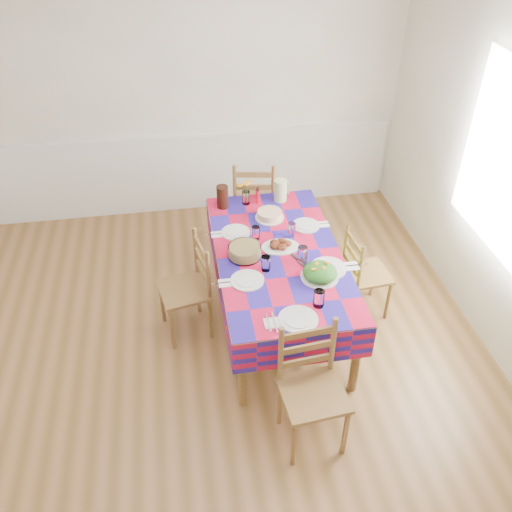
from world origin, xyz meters
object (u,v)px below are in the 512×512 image
(green_pitcher, at_px, (280,190))
(chair_right, at_px, (363,274))
(dining_table, at_px, (278,261))
(chair_near, at_px, (312,389))
(meat_platter, at_px, (280,245))
(chair_left, at_px, (188,288))
(tea_pitcher, at_px, (223,197))
(chair_far, at_px, (254,203))

(green_pitcher, height_order, chair_right, green_pitcher)
(dining_table, relative_size, chair_near, 1.97)
(dining_table, height_order, green_pitcher, green_pitcher)
(meat_platter, distance_m, chair_left, 0.84)
(dining_table, height_order, chair_near, chair_near)
(green_pitcher, distance_m, chair_right, 1.07)
(meat_platter, relative_size, tea_pitcher, 1.47)
(dining_table, bearing_deg, green_pitcher, 77.79)
(dining_table, distance_m, chair_near, 1.19)
(chair_near, bearing_deg, chair_right, 52.20)
(dining_table, height_order, chair_right, chair_right)
(green_pitcher, height_order, chair_far, chair_far)
(green_pitcher, relative_size, chair_left, 0.23)
(chair_left, bearing_deg, green_pitcher, 118.36)
(dining_table, xyz_separation_m, green_pitcher, (0.17, 0.80, 0.18))
(meat_platter, height_order, chair_far, chair_far)
(chair_near, xyz_separation_m, chair_far, (-0.00, 2.36, 0.01))
(meat_platter, xyz_separation_m, chair_far, (-0.03, 1.11, -0.28))
(chair_near, xyz_separation_m, chair_right, (0.76, 1.18, -0.05))
(chair_left, distance_m, chair_right, 1.50)
(green_pitcher, relative_size, chair_right, 0.24)
(chair_left, xyz_separation_m, chair_right, (1.50, -0.01, -0.03))
(tea_pitcher, bearing_deg, dining_table, -64.47)
(dining_table, relative_size, tea_pitcher, 8.88)
(tea_pitcher, height_order, chair_near, chair_near)
(chair_right, bearing_deg, dining_table, 84.95)
(tea_pitcher, bearing_deg, meat_platter, -60.78)
(chair_right, bearing_deg, green_pitcher, 31.09)
(green_pitcher, relative_size, tea_pitcher, 0.97)
(chair_near, bearing_deg, dining_table, 84.70)
(chair_far, distance_m, chair_left, 1.39)
(dining_table, height_order, chair_far, chair_far)
(meat_platter, xyz_separation_m, chair_left, (-0.77, -0.06, -0.31))
(green_pitcher, xyz_separation_m, tea_pitcher, (-0.54, -0.03, 0.00))
(dining_table, bearing_deg, meat_platter, 69.16)
(meat_platter, relative_size, chair_left, 0.34)
(meat_platter, bearing_deg, green_pitcher, 78.61)
(green_pitcher, xyz_separation_m, chair_near, (-0.18, -1.98, -0.36))
(meat_platter, xyz_separation_m, green_pitcher, (0.15, 0.73, 0.08))
(dining_table, distance_m, tea_pitcher, 0.87)
(dining_table, height_order, tea_pitcher, tea_pitcher)
(chair_left, bearing_deg, chair_near, 19.91)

